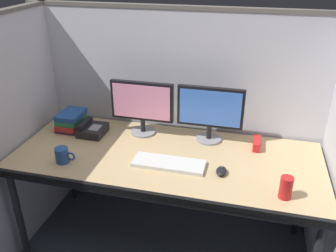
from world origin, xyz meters
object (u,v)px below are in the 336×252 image
computer_mouse (221,171)px  book_stack (71,120)px  red_stapler (256,143)px  soda_can (286,188)px  keyboard_main (169,163)px  monitor_left (142,104)px  monitor_right (210,111)px  desk_phone (92,129)px  desk (166,163)px  coffee_mug (62,155)px

computer_mouse → book_stack: book_stack is taller
red_stapler → computer_mouse: bearing=-117.3°
soda_can → keyboard_main: bearing=167.0°
monitor_left → monitor_right: (0.46, 0.01, 0.00)m
red_stapler → monitor_left: bearing=179.1°
desk_phone → red_stapler: bearing=4.4°
book_stack → monitor_right: bearing=3.8°
desk_phone → book_stack: book_stack is taller
monitor_right → soda_can: bearing=-47.8°
desk_phone → desk: bearing=-16.4°
computer_mouse → red_stapler: bearing=62.7°
computer_mouse → book_stack: 1.14m
monitor_left → desk_phone: bearing=-163.9°
monitor_left → keyboard_main: 0.49m
red_stapler → soda_can: bearing=-72.7°
keyboard_main → book_stack: book_stack is taller
desk_phone → book_stack: bearing=166.5°
desk → monitor_left: size_ratio=4.42×
monitor_left → desk_phone: 0.40m
computer_mouse → coffee_mug: size_ratio=0.76×
red_stapler → monitor_right: bearing=176.2°
monitor_left → computer_mouse: 0.72m
soda_can → desk_phone: bearing=162.1°
soda_can → coffee_mug: bearing=178.7°
desk → coffee_mug: size_ratio=15.08×
book_stack → monitor_left: bearing=6.2°
monitor_left → computer_mouse: size_ratio=4.48×
red_stapler → desk_phone: desk_phone is taller
desk → red_stapler: bearing=25.2°
desk → red_stapler: (0.54, 0.25, 0.08)m
desk → monitor_right: 0.44m
monitor_right → computer_mouse: (0.13, -0.38, -0.20)m
coffee_mug → soda_can: bearing=-1.3°
monitor_left → desk_phone: (-0.34, -0.10, -0.18)m
computer_mouse → soda_can: size_ratio=0.79×
red_stapler → coffee_mug: coffee_mug is taller
computer_mouse → book_stack: (-1.10, 0.31, 0.05)m
keyboard_main → desk: bearing=115.4°
keyboard_main → desk_phone: size_ratio=2.26×
desk → red_stapler: 0.60m
coffee_mug → desk_phone: 0.38m
monitor_right → desk_phone: 0.82m
soda_can → red_stapler: bearing=107.3°
monitor_right → red_stapler: (0.31, -0.02, -0.19)m
monitor_left → red_stapler: monitor_left is taller
computer_mouse → monitor_left: bearing=147.7°
monitor_left → red_stapler: size_ratio=2.87×
monitor_left → book_stack: 0.54m
soda_can → desk_phone: soda_can is taller
coffee_mug → desk_phone: coffee_mug is taller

